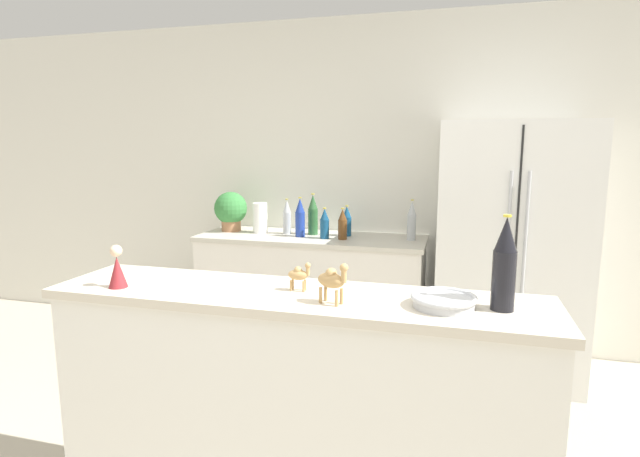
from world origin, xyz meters
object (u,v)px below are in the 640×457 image
Objects in this scene: wine_bottle at (504,265)px; camel_figurine at (332,280)px; paper_towel_roll at (260,218)px; wise_man_figurine_crimson at (117,269)px; fruit_bowl at (444,300)px; camel_figurine_second at (299,274)px; back_bottle_5 at (313,215)px; back_bottle_0 at (343,224)px; potted_plant at (231,210)px; back_bottle_3 at (287,217)px; back_bottle_2 at (347,221)px; back_bottle_6 at (325,224)px; back_bottle_4 at (412,221)px; back_bottle_1 at (300,218)px; refrigerator at (509,251)px.

wine_bottle reaches higher than camel_figurine.
wise_man_figurine_crimson is (0.21, -2.01, 0.08)m from paper_towel_roll.
fruit_bowl is (1.47, -1.92, 0.03)m from paper_towel_roll.
back_bottle_5 is at bearing 104.56° from camel_figurine_second.
back_bottle_0 is at bearing 101.68° from camel_figurine.
back_bottle_5 is (0.69, 0.02, -0.02)m from potted_plant.
paper_towel_roll is at bearing -177.51° from back_bottle_3.
back_bottle_2 reaches higher than back_bottle_6.
wise_man_figurine_crimson is at bearing -115.87° from back_bottle_4.
camel_figurine_second reaches higher than fruit_bowl.
wise_man_figurine_crimson reaches higher than camel_figurine_second.
potted_plant reaches higher than back_bottle_3.
camel_figurine is (1.08, -1.99, 0.10)m from paper_towel_roll.
wine_bottle reaches higher than back_bottle_2.
fruit_bowl is at bearing -57.20° from back_bottle_3.
fruit_bowl is (1.25, -1.93, 0.02)m from back_bottle_3.
camel_figurine is at bearing -92.99° from back_bottle_4.
back_bottle_1 is 0.14m from back_bottle_5.
refrigerator is at bearing 49.22° from wise_man_figurine_crimson.
back_bottle_3 reaches higher than paper_towel_roll.
camel_figurine reaches higher than fruit_bowl.
back_bottle_3 is at bearing 110.43° from camel_figurine_second.
back_bottle_5 reaches higher than potted_plant.
potted_plant reaches higher than back_bottle_4.
paper_towel_roll reaches higher than back_bottle_6.
back_bottle_1 is at bearing 171.90° from back_bottle_6.
paper_towel_roll is at bearing 131.18° from wine_bottle.
camel_figurine is (0.86, -2.00, 0.09)m from back_bottle_3.
back_bottle_2 is at bearing 1.27° from back_bottle_5.
refrigerator is at bearing -3.25° from paper_towel_roll.
camel_figurine_second is at bearing -117.97° from refrigerator.
back_bottle_2 is at bearing 172.73° from refrigerator.
fruit_bowl is at bearing -52.65° from paper_towel_roll.
potted_plant is 0.96m from back_bottle_0.
back_bottle_4 is 2.24m from wise_man_figurine_crimson.
back_bottle_5 is 1.38× the size of back_bottle_6.
back_bottle_2 is 0.27m from back_bottle_5.
camel_figurine_second reaches higher than back_bottle_0.
wine_bottle is 1.93× the size of wise_man_figurine_crimson.
refrigerator is 2.53m from wise_man_figurine_crimson.
back_bottle_1 is 0.94× the size of back_bottle_5.
camel_figurine_second is (0.70, -1.88, 0.06)m from back_bottle_3.
potted_plant is 0.83m from back_bottle_6.
back_bottle_1 is 0.36m from back_bottle_2.
back_bottle_1 is (0.62, -0.10, -0.03)m from potted_plant.
fruit_bowl is 1.34× the size of wise_man_figurine_crimson.
refrigerator is at bearing 0.08° from back_bottle_0.
back_bottle_4 is 0.91× the size of wine_bottle.
potted_plant is 1.45m from back_bottle_4.
back_bottle_1 is 2.04m from camel_figurine.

